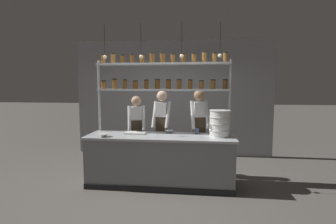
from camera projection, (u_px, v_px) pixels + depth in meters
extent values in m
plane|color=#5B5651|center=(160.00, 185.00, 4.82)|extent=(40.00, 40.00, 0.00)
cube|color=#939399|center=(173.00, 98.00, 6.81)|extent=(5.07, 0.12, 2.95)
cube|color=gray|center=(160.00, 161.00, 4.77)|extent=(2.61, 0.72, 0.88)
cube|color=#B7BABF|center=(160.00, 137.00, 4.73)|extent=(2.67, 0.76, 0.04)
cube|color=black|center=(157.00, 190.00, 4.45)|extent=(2.61, 0.03, 0.10)
cylinder|color=#B7BABF|center=(100.00, 119.00, 5.17)|extent=(0.04, 0.04, 2.30)
cylinder|color=#B7BABF|center=(229.00, 122.00, 4.87)|extent=(0.04, 0.04, 2.30)
cube|color=#B7BABF|center=(163.00, 90.00, 4.96)|extent=(2.51, 0.28, 0.04)
cylinder|color=brown|center=(104.00, 85.00, 5.09)|extent=(0.09, 0.09, 0.14)
cylinder|color=black|center=(104.00, 81.00, 5.08)|extent=(0.10, 0.10, 0.02)
cylinder|color=brown|center=(115.00, 84.00, 5.06)|extent=(0.09, 0.09, 0.18)
cylinder|color=black|center=(115.00, 79.00, 5.05)|extent=(0.10, 0.10, 0.02)
cylinder|color=brown|center=(125.00, 85.00, 5.04)|extent=(0.08, 0.08, 0.16)
cylinder|color=black|center=(125.00, 80.00, 5.03)|extent=(0.08, 0.08, 0.02)
cylinder|color=brown|center=(135.00, 85.00, 5.02)|extent=(0.10, 0.10, 0.14)
cylinder|color=black|center=(135.00, 81.00, 5.01)|extent=(0.10, 0.10, 0.02)
cylinder|color=brown|center=(146.00, 85.00, 4.99)|extent=(0.08, 0.08, 0.16)
cylinder|color=black|center=(146.00, 80.00, 4.98)|extent=(0.09, 0.09, 0.02)
cylinder|color=brown|center=(157.00, 84.00, 4.96)|extent=(0.10, 0.10, 0.17)
cylinder|color=black|center=(157.00, 79.00, 4.95)|extent=(0.10, 0.10, 0.02)
cylinder|color=brown|center=(168.00, 85.00, 4.94)|extent=(0.09, 0.09, 0.16)
cylinder|color=black|center=(168.00, 80.00, 4.93)|extent=(0.09, 0.09, 0.02)
cylinder|color=brown|center=(179.00, 85.00, 4.91)|extent=(0.09, 0.09, 0.17)
cylinder|color=black|center=(179.00, 80.00, 4.90)|extent=(0.09, 0.09, 0.02)
cylinder|color=brown|center=(190.00, 85.00, 4.89)|extent=(0.08, 0.08, 0.16)
cylinder|color=black|center=(190.00, 80.00, 4.88)|extent=(0.09, 0.09, 0.02)
cylinder|color=brown|center=(201.00, 85.00, 4.87)|extent=(0.08, 0.08, 0.14)
cylinder|color=black|center=(202.00, 81.00, 4.86)|extent=(0.09, 0.09, 0.02)
cylinder|color=brown|center=(213.00, 85.00, 4.84)|extent=(0.09, 0.09, 0.16)
cylinder|color=black|center=(213.00, 80.00, 4.83)|extent=(0.10, 0.10, 0.02)
cylinder|color=brown|center=(225.00, 85.00, 4.81)|extent=(0.09, 0.09, 0.16)
cylinder|color=black|center=(225.00, 80.00, 4.80)|extent=(0.09, 0.09, 0.02)
cube|color=#B7BABF|center=(163.00, 64.00, 4.91)|extent=(2.51, 0.28, 0.04)
cylinder|color=brown|center=(103.00, 59.00, 5.04)|extent=(0.08, 0.08, 0.16)
cylinder|color=black|center=(103.00, 54.00, 5.03)|extent=(0.08, 0.08, 0.02)
cylinder|color=brown|center=(113.00, 59.00, 5.01)|extent=(0.09, 0.09, 0.17)
cylinder|color=black|center=(113.00, 54.00, 5.00)|extent=(0.09, 0.09, 0.02)
cylinder|color=#513314|center=(122.00, 60.00, 4.99)|extent=(0.08, 0.08, 0.14)
cylinder|color=black|center=(122.00, 55.00, 4.99)|extent=(0.08, 0.08, 0.02)
cylinder|color=#513314|center=(132.00, 59.00, 4.97)|extent=(0.08, 0.08, 0.15)
cylinder|color=black|center=(132.00, 55.00, 4.96)|extent=(0.08, 0.08, 0.02)
cylinder|color=brown|center=(142.00, 59.00, 4.95)|extent=(0.10, 0.10, 0.15)
cylinder|color=black|center=(142.00, 55.00, 4.94)|extent=(0.10, 0.10, 0.02)
cylinder|color=brown|center=(152.00, 58.00, 4.92)|extent=(0.10, 0.10, 0.18)
cylinder|color=black|center=(152.00, 53.00, 4.91)|extent=(0.10, 0.10, 0.02)
cylinder|color=brown|center=(162.00, 58.00, 4.90)|extent=(0.10, 0.10, 0.17)
cylinder|color=black|center=(162.00, 53.00, 4.89)|extent=(0.10, 0.10, 0.02)
cylinder|color=brown|center=(173.00, 59.00, 4.88)|extent=(0.08, 0.08, 0.15)
cylinder|color=black|center=(173.00, 54.00, 4.87)|extent=(0.08, 0.08, 0.02)
cylinder|color=#513314|center=(183.00, 59.00, 4.86)|extent=(0.10, 0.10, 0.15)
cylinder|color=black|center=(183.00, 54.00, 4.85)|extent=(0.10, 0.10, 0.02)
cylinder|color=brown|center=(194.00, 58.00, 4.83)|extent=(0.08, 0.08, 0.15)
cylinder|color=black|center=(194.00, 54.00, 4.82)|extent=(0.09, 0.09, 0.02)
cylinder|color=brown|center=(204.00, 58.00, 4.81)|extent=(0.08, 0.08, 0.18)
cylinder|color=black|center=(204.00, 52.00, 4.80)|extent=(0.08, 0.08, 0.02)
cylinder|color=brown|center=(214.00, 58.00, 4.79)|extent=(0.08, 0.08, 0.16)
cylinder|color=black|center=(214.00, 53.00, 4.78)|extent=(0.08, 0.08, 0.02)
cylinder|color=brown|center=(225.00, 58.00, 4.76)|extent=(0.09, 0.09, 0.16)
cylinder|color=black|center=(226.00, 53.00, 4.75)|extent=(0.09, 0.09, 0.02)
cylinder|color=black|center=(133.00, 153.00, 5.54)|extent=(0.11, 0.11, 0.77)
cylinder|color=black|center=(141.00, 153.00, 5.56)|extent=(0.11, 0.11, 0.77)
cube|color=#473828|center=(137.00, 128.00, 5.49)|extent=(0.26, 0.22, 0.33)
cube|color=white|center=(136.00, 113.00, 5.46)|extent=(0.26, 0.23, 0.27)
sphere|color=tan|center=(136.00, 101.00, 5.43)|extent=(0.20, 0.20, 0.20)
cylinder|color=white|center=(129.00, 118.00, 5.39)|extent=(0.13, 0.25, 0.51)
cylinder|color=white|center=(143.00, 118.00, 5.43)|extent=(0.13, 0.25, 0.51)
cylinder|color=black|center=(159.00, 153.00, 5.47)|extent=(0.11, 0.11, 0.82)
cylinder|color=black|center=(166.00, 154.00, 5.43)|extent=(0.11, 0.11, 0.82)
cube|color=#473828|center=(162.00, 125.00, 5.39)|extent=(0.25, 0.21, 0.36)
cube|color=white|center=(162.00, 110.00, 5.35)|extent=(0.25, 0.22, 0.29)
sphere|color=beige|center=(162.00, 96.00, 5.32)|extent=(0.22, 0.22, 0.22)
cylinder|color=white|center=(154.00, 114.00, 5.35)|extent=(0.12, 0.26, 0.54)
cylinder|color=white|center=(168.00, 115.00, 5.26)|extent=(0.12, 0.26, 0.54)
cylinder|color=black|center=(195.00, 155.00, 5.26)|extent=(0.11, 0.11, 0.84)
cylinder|color=black|center=(203.00, 155.00, 5.28)|extent=(0.11, 0.11, 0.84)
cube|color=#473828|center=(199.00, 126.00, 5.21)|extent=(0.25, 0.22, 0.36)
cube|color=white|center=(199.00, 109.00, 5.17)|extent=(0.26, 0.23, 0.30)
sphere|color=#A37A5B|center=(199.00, 95.00, 5.14)|extent=(0.22, 0.22, 0.22)
cylinder|color=white|center=(193.00, 115.00, 5.11)|extent=(0.13, 0.26, 0.55)
cylinder|color=white|center=(207.00, 115.00, 5.14)|extent=(0.13, 0.26, 0.55)
cylinder|color=white|center=(220.00, 133.00, 4.65)|extent=(0.35, 0.35, 0.11)
cylinder|color=silver|center=(220.00, 130.00, 4.65)|extent=(0.37, 0.37, 0.01)
cylinder|color=white|center=(220.00, 127.00, 4.64)|extent=(0.35, 0.35, 0.11)
cylinder|color=silver|center=(220.00, 124.00, 4.63)|extent=(0.37, 0.37, 0.01)
cylinder|color=white|center=(220.00, 120.00, 4.63)|extent=(0.35, 0.35, 0.11)
cylinder|color=silver|center=(220.00, 117.00, 4.62)|extent=(0.37, 0.37, 0.01)
cylinder|color=white|center=(220.00, 114.00, 4.61)|extent=(0.35, 0.35, 0.11)
cylinder|color=silver|center=(220.00, 110.00, 4.61)|extent=(0.37, 0.37, 0.01)
cube|color=silver|center=(136.00, 133.00, 4.93)|extent=(0.40, 0.26, 0.02)
cylinder|color=silver|center=(104.00, 136.00, 4.61)|extent=(0.09, 0.09, 0.01)
cone|color=silver|center=(104.00, 135.00, 4.61)|extent=(0.21, 0.21, 0.06)
cylinder|color=#B2B7BC|center=(169.00, 133.00, 4.97)|extent=(0.08, 0.08, 0.01)
cone|color=#B2B7BC|center=(169.00, 132.00, 4.97)|extent=(0.19, 0.19, 0.05)
cylinder|color=#334C70|center=(197.00, 131.00, 4.87)|extent=(0.07, 0.07, 0.10)
cylinder|color=black|center=(105.00, 41.00, 4.66)|extent=(0.01, 0.01, 0.57)
sphere|color=#F9E5B2|center=(105.00, 57.00, 4.69)|extent=(0.07, 0.07, 0.07)
cylinder|color=black|center=(141.00, 40.00, 4.58)|extent=(0.01, 0.01, 0.57)
sphere|color=#F9E5B2|center=(141.00, 57.00, 4.61)|extent=(0.07, 0.07, 0.07)
cylinder|color=black|center=(182.00, 39.00, 4.50)|extent=(0.01, 0.01, 0.57)
sphere|color=#F9E5B2|center=(182.00, 56.00, 4.53)|extent=(0.07, 0.07, 0.07)
cylinder|color=black|center=(220.00, 39.00, 4.42)|extent=(0.01, 0.01, 0.57)
sphere|color=#F9E5B2|center=(220.00, 56.00, 4.45)|extent=(0.07, 0.07, 0.07)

